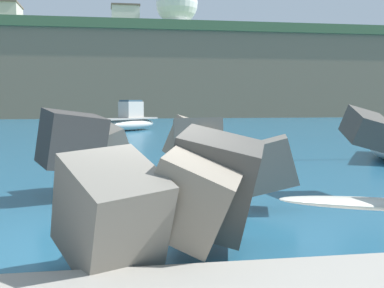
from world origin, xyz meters
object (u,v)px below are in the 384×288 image
at_px(radar_dome, 177,11).
at_px(station_building_central, 125,25).
at_px(boat_near_left, 128,121).
at_px(station_building_west, 6,22).

height_order(radar_dome, station_building_central, radar_dome).
bearing_deg(boat_near_left, station_building_central, 87.86).
bearing_deg(station_building_west, radar_dome, -2.01).
bearing_deg(station_building_west, boat_near_left, -71.06).
distance_m(boat_near_left, station_building_west, 55.14).
bearing_deg(station_building_west, station_building_central, 6.72).
bearing_deg(station_building_central, radar_dome, -20.81).
xyz_separation_m(boat_near_left, station_building_central, (1.96, 52.64, 14.63)).
bearing_deg(radar_dome, boat_near_left, -102.00).
height_order(boat_near_left, station_building_west, station_building_west).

